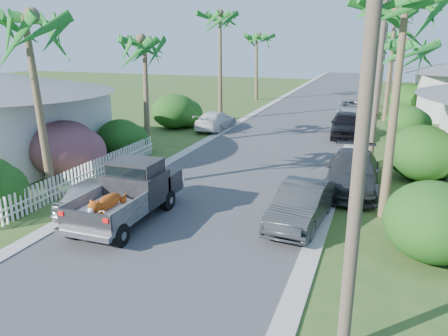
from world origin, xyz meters
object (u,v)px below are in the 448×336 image
at_px(palm_l_a, 28,17).
at_px(utility_pole_d, 384,53).
at_px(parked_car_rd, 351,109).
at_px(parked_car_ln, 97,194).
at_px(palm_l_b, 143,39).
at_px(pickup_truck, 132,190).
at_px(utility_pole_b, 379,73).
at_px(palm_l_d, 257,36).
at_px(parked_car_lf, 216,121).
at_px(palm_r_b, 403,43).
at_px(parked_car_rn, 301,205).
at_px(utility_pole_c, 383,59).
at_px(parked_car_rm, 353,172).
at_px(palm_l_c, 220,14).
at_px(utility_pole_a, 362,134).
at_px(palm_r_d, 395,33).
at_px(palm_r_c, 396,11).
at_px(parked_car_rf, 346,125).

xyz_separation_m(palm_l_a, utility_pole_d, (11.80, 40.00, -2.33)).
relative_size(parked_car_rd, palm_l_a, 0.60).
height_order(parked_car_ln, palm_l_b, palm_l_b).
relative_size(pickup_truck, parked_car_ln, 1.33).
bearing_deg(utility_pole_b, palm_l_d, 119.95).
bearing_deg(parked_car_lf, palm_r_b, 165.20).
xyz_separation_m(parked_car_rn, utility_pole_c, (2.00, 23.86, 3.89)).
distance_m(parked_car_rm, palm_l_c, 18.84).
distance_m(pickup_truck, utility_pole_d, 41.20).
bearing_deg(utility_pole_a, palm_l_a, 157.04).
distance_m(palm_r_b, utility_pole_a, 17.08).
bearing_deg(palm_r_d, palm_r_b, -89.77).
distance_m(parked_car_rn, parked_car_ln, 7.47).
bearing_deg(parked_car_lf, palm_l_a, 86.88).
xyz_separation_m(palm_r_c, palm_r_d, (0.30, 14.00, -1.37)).
relative_size(parked_car_ln, palm_r_d, 0.48).
relative_size(parked_car_rm, utility_pole_c, 0.59).
bearing_deg(palm_l_c, utility_pole_c, 27.35).
xyz_separation_m(parked_car_rd, utility_pole_c, (2.00, 1.08, 3.92)).
relative_size(parked_car_rm, utility_pole_a, 0.59).
xyz_separation_m(palm_l_c, utility_pole_b, (11.60, -9.00, -3.31)).
xyz_separation_m(utility_pole_a, utility_pole_b, (0.00, 15.00, 0.00)).
xyz_separation_m(parked_car_rm, utility_pole_d, (0.60, 34.52, 3.83)).
xyz_separation_m(parked_car_ln, palm_l_c, (-2.26, 19.25, 7.26)).
xyz_separation_m(pickup_truck, parked_car_rd, (5.80, 24.21, -0.33)).
bearing_deg(palm_l_d, palm_l_a, -89.45).
bearing_deg(palm_r_b, pickup_truck, -125.59).
bearing_deg(palm_r_b, parked_car_rn, -105.44).
bearing_deg(palm_r_c, parked_car_rf, -108.66).
height_order(parked_car_rf, parked_car_lf, parked_car_rf).
height_order(parked_car_rm, utility_pole_c, utility_pole_c).
distance_m(parked_car_ln, utility_pole_a, 11.20).
bearing_deg(palm_l_d, palm_r_b, -55.41).
xyz_separation_m(palm_l_c, palm_r_d, (12.50, 18.00, -1.18)).
distance_m(parked_car_lf, palm_r_c, 15.48).
xyz_separation_m(parked_car_rn, parked_car_lf, (-8.60, 14.22, -0.06)).
relative_size(utility_pole_c, utility_pole_d, 1.00).
distance_m(palm_l_c, palm_r_d, 21.95).
xyz_separation_m(palm_r_d, utility_pole_b, (-0.90, -27.00, -2.14)).
xyz_separation_m(pickup_truck, parked_car_rn, (5.80, 1.43, -0.30)).
xyz_separation_m(palm_r_d, utility_pole_c, (-0.90, -12.00, -2.14)).
xyz_separation_m(palm_l_a, palm_r_d, (12.70, 37.00, -0.20)).
xyz_separation_m(pickup_truck, utility_pole_c, (7.80, 25.30, 3.59)).
bearing_deg(parked_car_rn, palm_l_b, 147.87).
distance_m(parked_car_rd, palm_r_c, 7.92).
distance_m(parked_car_rf, parked_car_ln, 17.95).
relative_size(pickup_truck, palm_l_a, 0.62).
distance_m(utility_pole_c, utility_pole_d, 15.00).
height_order(palm_r_b, palm_r_d, palm_r_d).
bearing_deg(parked_car_rd, parked_car_rn, -93.88).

